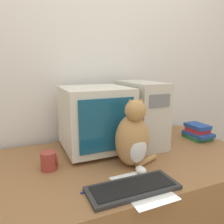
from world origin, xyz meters
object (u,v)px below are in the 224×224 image
(crt_monitor, at_px, (95,118))
(pen, at_px, (95,189))
(keyboard, at_px, (133,188))
(cat, at_px, (133,138))
(mug, at_px, (49,161))
(computer_tower, at_px, (140,113))
(book_stack, at_px, (198,132))

(crt_monitor, relative_size, pen, 3.14)
(crt_monitor, xyz_separation_m, keyboard, (-0.00, -0.53, -0.21))
(cat, distance_m, pen, 0.36)
(cat, xyz_separation_m, mug, (-0.44, 0.14, -0.11))
(computer_tower, distance_m, pen, 0.72)
(crt_monitor, relative_size, cat, 1.11)
(crt_monitor, relative_size, computer_tower, 0.96)
(crt_monitor, xyz_separation_m, cat, (0.11, -0.31, -0.05))
(keyboard, distance_m, mug, 0.48)
(crt_monitor, xyz_separation_m, book_stack, (0.80, -0.10, -0.17))
(crt_monitor, height_order, cat, crt_monitor)
(computer_tower, xyz_separation_m, keyboard, (-0.34, -0.53, -0.22))
(book_stack, height_order, mug, book_stack)
(book_stack, bearing_deg, keyboard, -151.68)
(computer_tower, distance_m, cat, 0.39)
(keyboard, bearing_deg, book_stack, 28.32)
(keyboard, distance_m, cat, 0.29)
(crt_monitor, distance_m, pen, 0.54)
(computer_tower, bearing_deg, book_stack, -11.43)
(book_stack, bearing_deg, cat, -162.70)
(crt_monitor, height_order, mug, crt_monitor)
(keyboard, xyz_separation_m, pen, (-0.16, 0.07, -0.01))
(crt_monitor, relative_size, book_stack, 2.03)
(cat, relative_size, book_stack, 1.83)
(cat, relative_size, pen, 2.83)
(crt_monitor, xyz_separation_m, pen, (-0.17, -0.46, -0.22))
(mug, bearing_deg, cat, -17.11)
(cat, height_order, book_stack, cat)
(computer_tower, bearing_deg, cat, -126.31)
(cat, bearing_deg, pen, -151.35)
(pen, bearing_deg, cat, 28.20)
(crt_monitor, bearing_deg, keyboard, -90.42)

